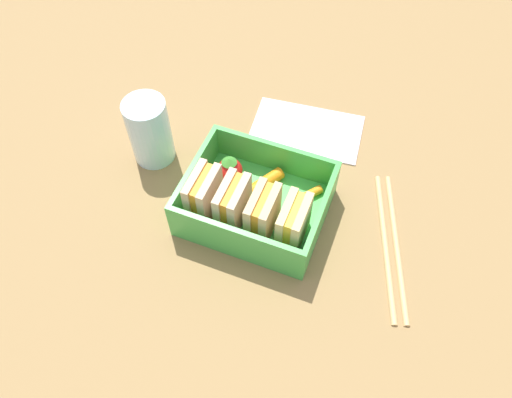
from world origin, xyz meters
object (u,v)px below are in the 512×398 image
object	(u,v)px
strawberry_far_left	(230,170)
chopstick_pair	(391,243)
sandwich_left	(293,224)
carrot_stick_left	(305,197)
carrot_stick_far_left	(263,181)
drinking_glass	(150,131)
sandwich_center_right	(204,194)
sandwich_center_left	(263,214)
folded_napkin	(307,129)
sandwich_center	(233,204)

from	to	relation	value
strawberry_far_left	chopstick_pair	xyz separation A→B (cm)	(-20.27, 1.26, -2.51)
chopstick_pair	sandwich_left	bearing A→B (deg)	20.34
carrot_stick_left	strawberry_far_left	world-z (taller)	strawberry_far_left
carrot_stick_far_left	chopstick_pair	xyz separation A→B (cm)	(-16.24, 1.76, -1.60)
sandwich_left	chopstick_pair	world-z (taller)	sandwich_left
strawberry_far_left	drinking_glass	bearing A→B (deg)	-4.43
sandwich_center_right	chopstick_pair	size ratio (longest dim) A/B	0.32
sandwich_left	strawberry_far_left	world-z (taller)	sandwich_left
sandwich_center_left	carrot_stick_far_left	size ratio (longest dim) A/B	1.31
carrot_stick_left	chopstick_pair	world-z (taller)	carrot_stick_left
sandwich_center_right	folded_napkin	bearing A→B (deg)	-111.75
carrot_stick_left	carrot_stick_far_left	distance (cm)	5.35
carrot_stick_left	chopstick_pair	size ratio (longest dim) A/B	0.24
sandwich_center_left	strawberry_far_left	xyz separation A→B (cm)	(6.15, -5.20, -1.36)
carrot_stick_far_left	chopstick_pair	bearing A→B (deg)	173.83
sandwich_center_left	chopstick_pair	xyz separation A→B (cm)	(-14.12, -3.93, -3.87)
chopstick_pair	drinking_glass	xyz separation A→B (cm)	(31.14, -2.11, 4.08)
sandwich_left	sandwich_center	bearing A→B (deg)	0.00
strawberry_far_left	sandwich_center	bearing A→B (deg)	116.88
sandwich_center_left	strawberry_far_left	distance (cm)	8.17
sandwich_left	sandwich_center_right	size ratio (longest dim) A/B	1.00
sandwich_center_right	sandwich_center_left	bearing A→B (deg)	180.00
carrot_stick_left	folded_napkin	distance (cm)	12.11
sandwich_center	carrot_stick_far_left	world-z (taller)	sandwich_center
sandwich_center_left	folded_napkin	world-z (taller)	sandwich_center_left
strawberry_far_left	drinking_glass	size ratio (longest dim) A/B	0.41
sandwich_center	carrot_stick_left	xyz separation A→B (cm)	(-6.74, -5.57, -2.51)
sandwich_center_left	folded_napkin	xyz separation A→B (cm)	(0.22, -17.07, -4.02)
sandwich_center_right	folded_napkin	world-z (taller)	sandwich_center_right
carrot_stick_far_left	strawberry_far_left	distance (cm)	4.16
sandwich_center_left	folded_napkin	size ratio (longest dim) A/B	0.42
carrot_stick_far_left	strawberry_far_left	bearing A→B (deg)	6.94
chopstick_pair	drinking_glass	size ratio (longest dim) A/B	2.11
sandwich_center_right	folded_napkin	size ratio (longest dim) A/B	0.42
sandwich_center_left	sandwich_center	size ratio (longest dim) A/B	1.00
carrot_stick_left	carrot_stick_far_left	size ratio (longest dim) A/B	0.96
sandwich_center_left	chopstick_pair	world-z (taller)	sandwich_center_left
sandwich_center_left	folded_napkin	bearing A→B (deg)	-89.27
sandwich_left	carrot_stick_far_left	size ratio (longest dim) A/B	1.31
strawberry_far_left	carrot_stick_far_left	bearing A→B (deg)	-173.06
carrot_stick_far_left	drinking_glass	world-z (taller)	drinking_glass
carrot_stick_far_left	chopstick_pair	distance (cm)	16.41
sandwich_left	chopstick_pair	bearing A→B (deg)	-159.66
sandwich_center_left	carrot_stick_left	size ratio (longest dim) A/B	1.36
carrot_stick_left	folded_napkin	xyz separation A→B (cm)	(3.45, -11.51, -1.51)
chopstick_pair	drinking_glass	distance (cm)	31.48
sandwich_center_left	sandwich_center_right	bearing A→B (deg)	0.00
chopstick_pair	drinking_glass	world-z (taller)	drinking_glass
sandwich_center	drinking_glass	xyz separation A→B (cm)	(13.50, -6.04, 0.21)
sandwich_left	carrot_stick_far_left	bearing A→B (deg)	-45.26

